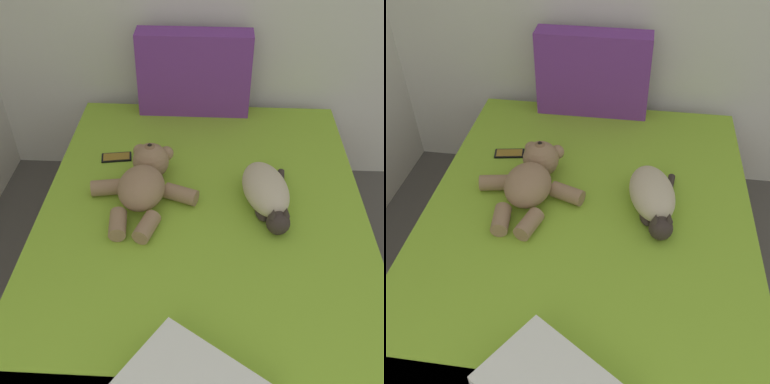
% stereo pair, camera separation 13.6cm
% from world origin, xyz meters
% --- Properties ---
extents(bed, '(1.49, 2.05, 0.52)m').
position_xyz_m(bed, '(1.28, 3.22, 0.26)').
color(bed, '#9E7A56').
rests_on(bed, ground_plane).
extents(patterned_cushion, '(0.61, 0.14, 0.47)m').
position_xyz_m(patterned_cushion, '(1.20, 4.15, 0.75)').
color(patterned_cushion, '#72338C').
rests_on(patterned_cushion, bed).
extents(cat, '(0.26, 0.44, 0.15)m').
position_xyz_m(cat, '(1.56, 3.36, 0.59)').
color(cat, '#C6B293').
rests_on(cat, bed).
extents(teddy_bear, '(0.50, 0.56, 0.18)m').
position_xyz_m(teddy_bear, '(1.02, 3.40, 0.60)').
color(teddy_bear, '#937051').
rests_on(teddy_bear, bed).
extents(cell_phone, '(0.16, 0.10, 0.01)m').
position_xyz_m(cell_phone, '(0.84, 3.67, 0.53)').
color(cell_phone, black).
rests_on(cell_phone, bed).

